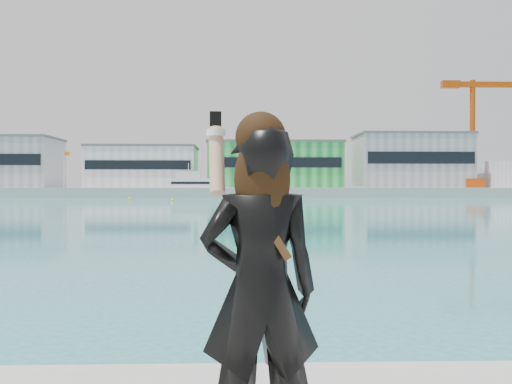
{
  "coord_description": "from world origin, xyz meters",
  "views": [
    {
      "loc": [
        -0.22,
        -3.56,
        2.22
      ],
      "look_at": [
        -0.11,
        0.12,
        2.18
      ],
      "focal_mm": 40.0,
      "sensor_mm": 36.0,
      "label": 1
    }
  ],
  "objects_px": {
    "dock_crane": "(478,129)",
    "buoy_far": "(130,200)",
    "motor_yacht": "(195,188)",
    "woman": "(260,281)",
    "buoy_extra": "(172,201)"
  },
  "relations": [
    {
      "from": "dock_crane",
      "to": "buoy_far",
      "type": "height_order",
      "value": "dock_crane"
    },
    {
      "from": "motor_yacht",
      "to": "woman",
      "type": "relative_size",
      "value": 8.51
    },
    {
      "from": "dock_crane",
      "to": "buoy_far",
      "type": "xyz_separation_m",
      "value": [
        -71.96,
        -27.72,
        -15.07
      ]
    },
    {
      "from": "buoy_extra",
      "to": "dock_crane",
      "type": "bearing_deg",
      "value": 31.0
    },
    {
      "from": "dock_crane",
      "to": "woman",
      "type": "distance_m",
      "value": 134.34
    },
    {
      "from": "motor_yacht",
      "to": "buoy_extra",
      "type": "bearing_deg",
      "value": -93.11
    },
    {
      "from": "buoy_extra",
      "to": "woman",
      "type": "distance_m",
      "value": 85.04
    },
    {
      "from": "dock_crane",
      "to": "buoy_extra",
      "type": "relative_size",
      "value": 48.0
    },
    {
      "from": "dock_crane",
      "to": "buoy_far",
      "type": "relative_size",
      "value": 48.0
    },
    {
      "from": "dock_crane",
      "to": "woman",
      "type": "relative_size",
      "value": 13.11
    },
    {
      "from": "buoy_far",
      "to": "buoy_extra",
      "type": "distance_m",
      "value": 13.43
    },
    {
      "from": "dock_crane",
      "to": "motor_yacht",
      "type": "bearing_deg",
      "value": -175.41
    },
    {
      "from": "motor_yacht",
      "to": "dock_crane",
      "type": "bearing_deg",
      "value": 2.92
    },
    {
      "from": "dock_crane",
      "to": "motor_yacht",
      "type": "relative_size",
      "value": 1.54
    },
    {
      "from": "buoy_extra",
      "to": "woman",
      "type": "bearing_deg",
      "value": -83.1
    }
  ]
}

